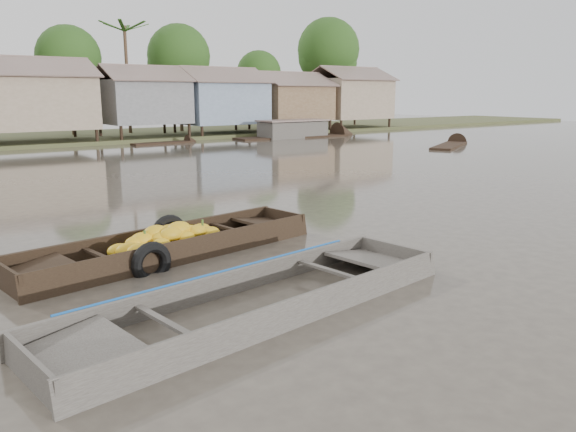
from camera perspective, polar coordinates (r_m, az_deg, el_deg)
ground at (r=10.35m, az=-1.06°, el=-5.51°), size 120.00×120.00×0.00m
riverbank at (r=40.85m, az=-24.42°, el=11.14°), size 120.00×12.47×10.22m
banana_boat at (r=11.42m, az=-12.20°, el=-3.00°), size 6.52×2.41×0.92m
viewer_boat at (r=8.53m, az=-2.89°, el=-9.17°), size 6.93×2.57×0.54m
distant_boats at (r=37.37m, az=-5.67°, el=7.77°), size 44.59×14.34×1.38m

